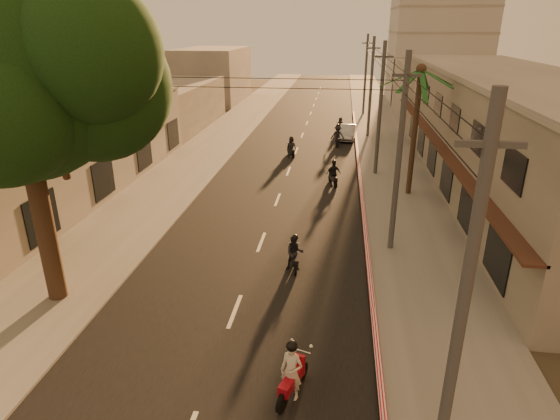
# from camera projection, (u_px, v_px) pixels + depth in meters

# --- Properties ---
(ground) EXTENTS (160.00, 160.00, 0.00)m
(ground) POSITION_uv_depth(u_px,v_px,m) (222.00, 345.00, 15.57)
(ground) COLOR #383023
(ground) RESTS_ON ground
(road) EXTENTS (10.00, 140.00, 0.02)m
(road) POSITION_uv_depth(u_px,v_px,m) (288.00, 171.00, 34.00)
(road) COLOR black
(road) RESTS_ON ground
(sidewalk_right) EXTENTS (5.00, 140.00, 0.12)m
(sidewalk_right) POSITION_uv_depth(u_px,v_px,m) (394.00, 175.00, 33.09)
(sidewalk_right) COLOR slate
(sidewalk_right) RESTS_ON ground
(sidewalk_left) EXTENTS (5.00, 140.00, 0.12)m
(sidewalk_left) POSITION_uv_depth(u_px,v_px,m) (189.00, 167.00, 34.87)
(sidewalk_left) COLOR slate
(sidewalk_left) RESTS_ON ground
(curb_stripe) EXTENTS (0.20, 60.00, 0.20)m
(curb_stripe) POSITION_uv_depth(u_px,v_px,m) (362.00, 196.00, 28.75)
(curb_stripe) COLOR red
(curb_stripe) RESTS_ON ground
(shophouse_row) EXTENTS (8.80, 34.20, 7.30)m
(shophouse_row) POSITION_uv_depth(u_px,v_px,m) (507.00, 133.00, 29.15)
(shophouse_row) COLOR gray
(shophouse_row) RESTS_ON ground
(left_building) EXTENTS (8.20, 24.20, 5.20)m
(left_building) POSITION_uv_depth(u_px,v_px,m) (56.00, 151.00, 29.18)
(left_building) COLOR #A6A096
(left_building) RESTS_ON ground
(broadleaf_tree) EXTENTS (9.60, 8.70, 12.10)m
(broadleaf_tree) POSITION_uv_depth(u_px,v_px,m) (28.00, 73.00, 15.20)
(broadleaf_tree) COLOR black
(broadleaf_tree) RESTS_ON ground
(palm_tree) EXTENTS (5.00, 5.00, 8.20)m
(palm_tree) POSITION_uv_depth(u_px,v_px,m) (420.00, 77.00, 26.72)
(palm_tree) COLOR black
(palm_tree) RESTS_ON ground
(utility_poles) EXTENTS (1.20, 48.26, 9.00)m
(utility_poles) POSITION_uv_depth(u_px,v_px,m) (382.00, 80.00, 30.85)
(utility_poles) COLOR #38383A
(utility_poles) RESTS_ON ground
(filler_right) EXTENTS (8.00, 14.00, 6.00)m
(filler_right) POSITION_uv_depth(u_px,v_px,m) (432.00, 89.00, 54.27)
(filler_right) COLOR #A6A096
(filler_right) RESTS_ON ground
(filler_left_near) EXTENTS (8.00, 14.00, 4.40)m
(filler_left_near) POSITION_uv_depth(u_px,v_px,m) (168.00, 106.00, 47.76)
(filler_left_near) COLOR #A6A096
(filler_left_near) RESTS_ON ground
(filler_left_far) EXTENTS (8.00, 14.00, 7.00)m
(filler_left_far) POSITION_uv_depth(u_px,v_px,m) (213.00, 75.00, 63.86)
(filler_left_far) COLOR #A6A096
(filler_left_far) RESTS_ON ground
(scooter_red) EXTENTS (1.03, 1.89, 1.93)m
(scooter_red) POSITION_uv_depth(u_px,v_px,m) (292.00, 372.00, 13.13)
(scooter_red) COLOR black
(scooter_red) RESTS_ON ground
(scooter_mid_a) EXTENTS (0.96, 1.68, 1.66)m
(scooter_mid_a) POSITION_uv_depth(u_px,v_px,m) (295.00, 253.00, 20.16)
(scooter_mid_a) COLOR black
(scooter_mid_a) RESTS_ON ground
(scooter_mid_b) EXTENTS (1.21, 1.73, 1.76)m
(scooter_mid_b) POSITION_uv_depth(u_px,v_px,m) (333.00, 174.00, 30.72)
(scooter_mid_b) COLOR black
(scooter_mid_b) RESTS_ON ground
(scooter_far_a) EXTENTS (1.15, 1.63, 1.70)m
(scooter_far_a) POSITION_uv_depth(u_px,v_px,m) (291.00, 147.00, 37.48)
(scooter_far_a) COLOR black
(scooter_far_a) RESTS_ON ground
(scooter_far_b) EXTENTS (1.23, 1.99, 1.96)m
(scooter_far_b) POSITION_uv_depth(u_px,v_px,m) (338.00, 136.00, 40.74)
(scooter_far_b) COLOR black
(scooter_far_b) RESTS_ON ground
(parked_car) EXTENTS (1.96, 4.19, 1.31)m
(parked_car) POSITION_uv_depth(u_px,v_px,m) (347.00, 132.00, 43.26)
(parked_car) COLOR #A4A7AC
(parked_car) RESTS_ON ground
(scooter_far_c) EXTENTS (1.02, 1.55, 1.58)m
(scooter_far_c) POSITION_uv_depth(u_px,v_px,m) (340.00, 126.00, 45.83)
(scooter_far_c) COLOR black
(scooter_far_c) RESTS_ON ground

